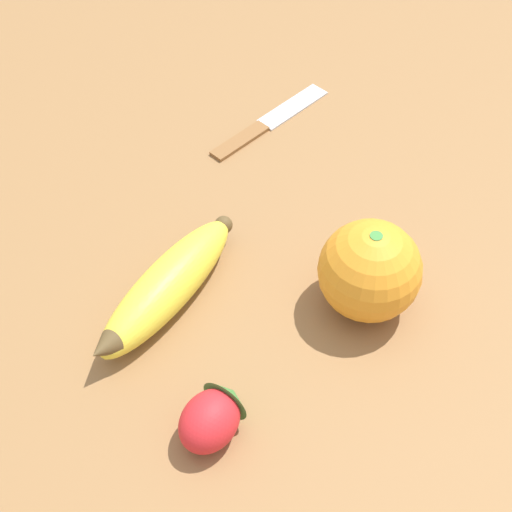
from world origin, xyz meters
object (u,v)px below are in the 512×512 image
Objects in this scene: banana at (166,287)px; strawberry at (213,417)px; orange at (370,271)px; paring_knife at (266,123)px.

strawberry is at bearing 52.81° from banana.
banana is at bearing 53.92° from strawberry.
paring_knife is (0.24, 0.03, -0.04)m from orange.
strawberry is (-0.12, -0.02, -0.00)m from banana.
banana reaches higher than paring_knife.
orange is 1.25× the size of strawberry.
strawberry is at bearing -52.24° from paring_knife.
banana is at bearing -65.43° from paring_knife.
paring_knife is at bearing 27.16° from strawberry.
paring_knife is (0.33, -0.11, -0.02)m from strawberry.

